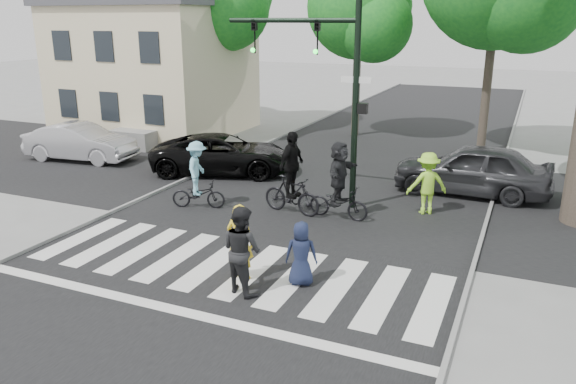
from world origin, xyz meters
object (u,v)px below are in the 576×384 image
object	(u,v)px
traffic_signal	(328,75)
car_suv	(223,154)
pedestrian_woman	(240,242)
pedestrian_child	(301,254)
cyclist_mid	(292,181)
car_silver	(80,142)
cyclist_left	(198,180)
pedestrian_adult	(242,250)
cyclist_right	(339,185)
car_grey	(472,169)

from	to	relation	value
traffic_signal	car_suv	size ratio (longest dim) A/B	1.17
pedestrian_woman	pedestrian_child	size ratio (longest dim) A/B	1.21
pedestrian_woman	car_suv	xyz separation A→B (m)	(-4.78, 7.52, -0.14)
cyclist_mid	car_silver	xyz separation A→B (m)	(-10.29, 2.54, -0.26)
cyclist_mid	car_silver	distance (m)	10.61
cyclist_left	cyclist_mid	world-z (taller)	cyclist_mid
cyclist_left	cyclist_mid	distance (m)	2.84
traffic_signal	pedestrian_child	xyz separation A→B (m)	(1.40, -5.36, -3.20)
car_suv	car_silver	bearing A→B (deg)	76.13
pedestrian_adult	cyclist_right	bearing A→B (deg)	-73.44
traffic_signal	car_silver	size ratio (longest dim) A/B	1.34
cyclist_right	pedestrian_woman	bearing A→B (deg)	-98.65
cyclist_left	car_suv	world-z (taller)	cyclist_left
traffic_signal	cyclist_left	distance (m)	4.89
pedestrian_child	cyclist_right	distance (m)	4.35
traffic_signal	cyclist_mid	xyz separation A→B (m)	(-0.60, -1.23, -2.90)
car_silver	pedestrian_child	bearing A→B (deg)	-125.47
cyclist_right	car_silver	distance (m)	11.92
pedestrian_woman	cyclist_right	bearing A→B (deg)	-100.61
cyclist_left	cyclist_mid	bearing A→B (deg)	13.27
cyclist_right	cyclist_mid	bearing A→B (deg)	-173.31
cyclist_mid	car_grey	world-z (taller)	cyclist_mid
cyclist_right	traffic_signal	bearing A→B (deg)	125.98
cyclist_left	car_suv	bearing A→B (deg)	109.45
pedestrian_woman	pedestrian_adult	bearing A→B (deg)	119.51
cyclist_mid	car_grey	bearing A→B (deg)	41.81
pedestrian_child	cyclist_left	distance (m)	5.90
pedestrian_child	pedestrian_adult	distance (m)	1.28
cyclist_left	cyclist_right	xyz separation A→B (m)	(4.14, 0.81, 0.11)
pedestrian_child	car_grey	xyz separation A→B (m)	(2.55, 8.21, 0.13)
cyclist_left	car_silver	distance (m)	8.18
car_grey	pedestrian_woman	bearing A→B (deg)	-22.76
cyclist_left	car_suv	xyz separation A→B (m)	(-1.34, 3.78, -0.17)
pedestrian_child	pedestrian_adult	size ratio (longest dim) A/B	0.76
traffic_signal	cyclist_left	size ratio (longest dim) A/B	2.95
cyclist_right	pedestrian_adult	bearing A→B (deg)	-94.08
pedestrian_adult	pedestrian_child	bearing A→B (deg)	-120.73
pedestrian_adult	cyclist_left	distance (m)	5.70
car_suv	car_silver	world-z (taller)	car_silver
pedestrian_woman	pedestrian_adult	size ratio (longest dim) A/B	0.91
traffic_signal	pedestrian_child	bearing A→B (deg)	-75.38
cyclist_left	pedestrian_adult	bearing A→B (deg)	-48.56
pedestrian_child	car_silver	size ratio (longest dim) A/B	0.32
traffic_signal	car_grey	distance (m)	5.75
pedestrian_child	traffic_signal	bearing A→B (deg)	-91.91
car_silver	cyclist_right	bearing A→B (deg)	-108.49
pedestrian_woman	car_suv	world-z (taller)	pedestrian_woman
pedestrian_woman	cyclist_right	world-z (taller)	cyclist_right
pedestrian_woman	car_silver	size ratio (longest dim) A/B	0.38
pedestrian_child	car_suv	size ratio (longest dim) A/B	0.28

